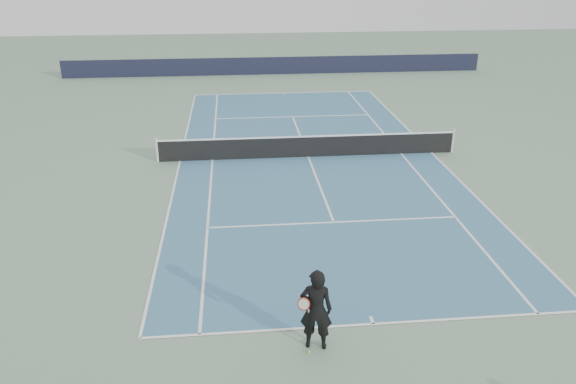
{
  "coord_description": "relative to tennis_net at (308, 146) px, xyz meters",
  "views": [
    {
      "loc": [
        -3.11,
        -22.67,
        8.2
      ],
      "look_at": [
        -1.5,
        -6.27,
        1.1
      ],
      "focal_mm": 35.0,
      "sensor_mm": 36.0,
      "label": 1
    }
  ],
  "objects": [
    {
      "name": "tennis_net",
      "position": [
        0.0,
        0.0,
        0.0
      ],
      "size": [
        12.9,
        0.1,
        1.07
      ],
      "color": "silver",
      "rests_on": "ground"
    },
    {
      "name": "tennis_player",
      "position": [
        -1.5,
        -12.53,
        0.48
      ],
      "size": [
        0.87,
        0.67,
        1.98
      ],
      "color": "black",
      "rests_on": "ground"
    },
    {
      "name": "ground",
      "position": [
        0.0,
        0.0,
        -0.5
      ],
      "size": [
        80.0,
        80.0,
        0.0
      ],
      "primitive_type": "plane",
      "color": "slate"
    },
    {
      "name": "tennis_ball",
      "position": [
        -1.67,
        -12.77,
        -0.47
      ],
      "size": [
        0.06,
        0.06,
        0.06
      ],
      "primitive_type": "sphere",
      "color": "#C0E52F",
      "rests_on": "ground"
    },
    {
      "name": "windscreen_far",
      "position": [
        0.0,
        17.88,
        0.1
      ],
      "size": [
        30.0,
        0.25,
        1.2
      ],
      "primitive_type": "cube",
      "color": "black",
      "rests_on": "ground"
    },
    {
      "name": "court_surface",
      "position": [
        0.0,
        0.0,
        -0.5
      ],
      "size": [
        10.97,
        23.77,
        0.01
      ],
      "primitive_type": "cube",
      "color": "#396887",
      "rests_on": "ground"
    }
  ]
}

